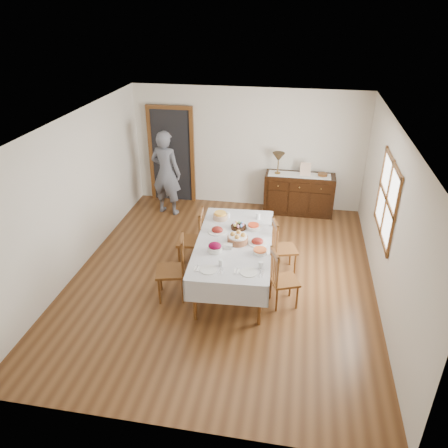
% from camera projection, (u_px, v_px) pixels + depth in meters
% --- Properties ---
extents(ground, '(6.00, 6.00, 0.00)m').
position_uv_depth(ground, '(223.00, 276.00, 7.43)').
color(ground, brown).
extents(room_shell, '(5.02, 6.02, 2.65)m').
position_uv_depth(room_shell, '(219.00, 176.00, 7.06)').
color(room_shell, silver).
rests_on(room_shell, ground).
extents(dining_table, '(1.31, 2.38, 0.80)m').
position_uv_depth(dining_table, '(234.00, 246.00, 6.93)').
color(dining_table, silver).
rests_on(dining_table, ground).
extents(chair_left_near, '(0.53, 0.53, 1.06)m').
position_uv_depth(chair_left_near, '(174.00, 268.00, 6.69)').
color(chair_left_near, brown).
rests_on(chair_left_near, ground).
extents(chair_left_far, '(0.48, 0.48, 1.05)m').
position_uv_depth(chair_left_far, '(193.00, 238.00, 7.52)').
color(chair_left_far, brown).
rests_on(chair_left_far, ground).
extents(chair_right_near, '(0.51, 0.51, 0.95)m').
position_uv_depth(chair_right_near, '(282.00, 278.00, 6.55)').
color(chair_right_near, brown).
rests_on(chair_right_near, ground).
extents(chair_right_far, '(0.50, 0.50, 0.96)m').
position_uv_depth(chair_right_far, '(281.00, 246.00, 7.35)').
color(chair_right_far, brown).
rests_on(chair_right_far, ground).
extents(sideboard, '(1.47, 0.54, 0.88)m').
position_uv_depth(sideboard, '(299.00, 194.00, 9.41)').
color(sideboard, black).
rests_on(sideboard, ground).
extents(person, '(0.68, 0.51, 1.95)m').
position_uv_depth(person, '(166.00, 170.00, 9.18)').
color(person, slate).
rests_on(person, ground).
extents(bread_basket, '(0.33, 0.33, 0.18)m').
position_uv_depth(bread_basket, '(238.00, 239.00, 6.82)').
color(bread_basket, brown).
rests_on(bread_basket, dining_table).
extents(egg_basket, '(0.26, 0.26, 0.11)m').
position_uv_depth(egg_basket, '(239.00, 226.00, 7.25)').
color(egg_basket, black).
rests_on(egg_basket, dining_table).
extents(ham_platter_a, '(0.31, 0.31, 0.11)m').
position_uv_depth(ham_platter_a, '(217.00, 230.00, 7.15)').
color(ham_platter_a, silver).
rests_on(ham_platter_a, dining_table).
extents(ham_platter_b, '(0.30, 0.30, 0.11)m').
position_uv_depth(ham_platter_b, '(257.00, 242.00, 6.81)').
color(ham_platter_b, silver).
rests_on(ham_platter_b, dining_table).
extents(beet_bowl, '(0.22, 0.22, 0.15)m').
position_uv_depth(beet_bowl, '(215.00, 248.00, 6.58)').
color(beet_bowl, silver).
rests_on(beet_bowl, dining_table).
extents(carrot_bowl, '(0.25, 0.25, 0.08)m').
position_uv_depth(carrot_bowl, '(253.00, 227.00, 7.24)').
color(carrot_bowl, silver).
rests_on(carrot_bowl, dining_table).
extents(pineapple_bowl, '(0.25, 0.25, 0.13)m').
position_uv_depth(pineapple_bowl, '(220.00, 216.00, 7.55)').
color(pineapple_bowl, tan).
rests_on(pineapple_bowl, dining_table).
extents(casserole_dish, '(0.22, 0.22, 0.07)m').
position_uv_depth(casserole_dish, '(260.00, 251.00, 6.55)').
color(casserole_dish, silver).
rests_on(casserole_dish, dining_table).
extents(butter_dish, '(0.14, 0.10, 0.07)m').
position_uv_depth(butter_dish, '(228.00, 246.00, 6.68)').
color(butter_dish, silver).
rests_on(butter_dish, dining_table).
extents(setting_left, '(0.43, 0.31, 0.10)m').
position_uv_depth(setting_left, '(212.00, 267.00, 6.19)').
color(setting_left, silver).
rests_on(setting_left, dining_table).
extents(setting_right, '(0.43, 0.31, 0.10)m').
position_uv_depth(setting_right, '(252.00, 270.00, 6.13)').
color(setting_right, silver).
rests_on(setting_right, dining_table).
extents(glass_far_a, '(0.07, 0.07, 0.11)m').
position_uv_depth(glass_far_a, '(228.00, 215.00, 7.59)').
color(glass_far_a, white).
rests_on(glass_far_a, dining_table).
extents(glass_far_b, '(0.07, 0.07, 0.11)m').
position_uv_depth(glass_far_b, '(258.00, 216.00, 7.55)').
color(glass_far_b, white).
rests_on(glass_far_b, dining_table).
extents(runner, '(1.30, 0.35, 0.01)m').
position_uv_depth(runner, '(299.00, 175.00, 9.19)').
color(runner, white).
rests_on(runner, sideboard).
extents(table_lamp, '(0.26, 0.26, 0.46)m').
position_uv_depth(table_lamp, '(278.00, 158.00, 9.10)').
color(table_lamp, brown).
rests_on(table_lamp, sideboard).
extents(picture_frame, '(0.22, 0.08, 0.28)m').
position_uv_depth(picture_frame, '(305.00, 169.00, 9.10)').
color(picture_frame, beige).
rests_on(picture_frame, sideboard).
extents(deco_bowl, '(0.20, 0.20, 0.06)m').
position_uv_depth(deco_bowl, '(323.00, 175.00, 9.13)').
color(deco_bowl, brown).
rests_on(deco_bowl, sideboard).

